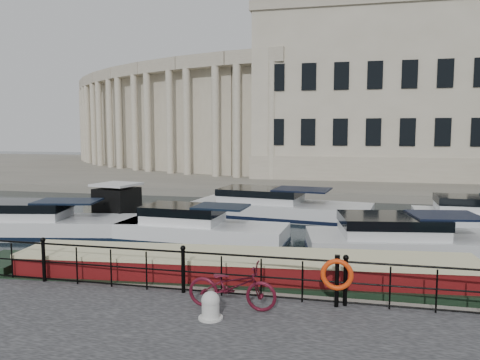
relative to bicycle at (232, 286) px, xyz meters
name	(u,v)px	position (x,y,z in m)	size (l,w,h in m)	color
ground_plane	(209,285)	(-1.46, 3.03, -1.09)	(160.00, 160.00, 0.00)	black
far_bank	(310,170)	(-1.46, 42.03, -0.82)	(120.00, 42.00, 0.55)	#6B665B
railing	(183,267)	(-1.46, 0.78, 0.11)	(24.14, 0.14, 1.22)	black
civic_building	(298,107)	(-2.46, 37.74, 5.94)	(53.55, 31.84, 16.85)	#ADA38C
bicycle	(232,286)	(0.00, 0.00, 0.00)	(0.72, 2.07, 1.09)	#4E0D1C
mooring_bollard	(211,306)	(-0.32, -0.66, -0.26)	(0.54, 0.54, 0.61)	#BBBBB6
life_ring_post	(337,275)	(2.34, 0.60, 0.22)	(0.75, 0.20, 1.23)	black
narrowboat	(243,283)	(-0.29, 2.40, -0.73)	(16.13, 3.67, 1.58)	black
harbour_hut	(117,207)	(-8.38, 10.53, -0.14)	(2.92, 2.58, 2.16)	#6B665B
cabin_cruisers	(274,225)	(-0.65, 10.72, -0.73)	(27.58, 11.27, 1.99)	silver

